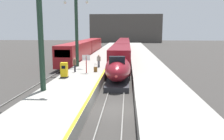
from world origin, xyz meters
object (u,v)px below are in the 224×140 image
passenger_near_edge (75,64)px  ticket_machine_yellow (64,71)px  station_column_near (40,20)px  rolling_suitcase (96,69)px  highspeed_train_main (123,50)px  departure_info_board (86,60)px  passenger_mid_platform (99,60)px  station_column_mid (76,24)px  regional_train_adjacent (85,48)px

passenger_near_edge → ticket_machine_yellow: bearing=-95.5°
station_column_near → rolling_suitcase: station_column_near is taller
highspeed_train_main → departure_info_board: (-3.71, -22.95, 0.61)m
station_column_near → departure_info_board: (2.19, 8.19, -4.17)m
station_column_near → passenger_mid_platform: bearing=76.5°
station_column_near → departure_info_board: size_ratio=4.47×
rolling_suitcase → highspeed_train_main: bearing=82.9°
station_column_mid → ticket_machine_yellow: 9.55m
regional_train_adjacent → rolling_suitcase: 23.56m
passenger_near_edge → station_column_mid: bearing=98.5°
station_column_near → station_column_mid: (-0.00, 13.45, 0.05)m
station_column_near → station_column_mid: 13.45m
passenger_near_edge → rolling_suitcase: bearing=4.4°
station_column_near → ticket_machine_yellow: 7.26m
passenger_mid_platform → rolling_suitcase: bearing=-88.8°
regional_train_adjacent → passenger_near_edge: (2.89, -23.12, -0.09)m
highspeed_train_main → rolling_suitcase: bearing=-97.1°
passenger_near_edge → rolling_suitcase: passenger_near_edge is taller
highspeed_train_main → regional_train_adjacent: (-8.10, 0.79, 0.18)m
station_column_near → station_column_mid: station_column_mid is taller
rolling_suitcase → departure_info_board: (-0.96, -0.81, 1.20)m
passenger_mid_platform → ticket_machine_yellow: bearing=-109.9°
highspeed_train_main → passenger_near_edge: highspeed_train_main is taller
passenger_near_edge → rolling_suitcase: (2.45, 0.19, -0.69)m
regional_train_adjacent → station_column_near: (2.20, -31.93, 4.60)m
regional_train_adjacent → passenger_near_edge: size_ratio=21.66×
highspeed_train_main → rolling_suitcase: size_ratio=58.64×
passenger_mid_platform → station_column_mid: bearing=168.0°
passenger_mid_platform → ticket_machine_yellow: passenger_mid_platform is taller
regional_train_adjacent → passenger_near_edge: 23.30m
passenger_near_edge → departure_info_board: departure_info_board is taller
ticket_machine_yellow → departure_info_board: 3.50m
highspeed_train_main → departure_info_board: bearing=-99.2°
ticket_machine_yellow → departure_info_board: size_ratio=0.75×
rolling_suitcase → departure_info_board: departure_info_board is taller
regional_train_adjacent → ticket_machine_yellow: bearing=-84.5°
regional_train_adjacent → station_column_near: station_column_near is taller
station_column_mid → departure_info_board: (2.19, -5.26, -4.22)m
highspeed_train_main → passenger_mid_platform: highspeed_train_main is taller
regional_train_adjacent → departure_info_board: size_ratio=17.26×
regional_train_adjacent → departure_info_board: (4.39, -23.74, 0.43)m
station_column_near → passenger_mid_platform: (3.06, 12.79, -4.69)m
highspeed_train_main → passenger_mid_platform: (-2.84, -18.35, 0.09)m
highspeed_train_main → regional_train_adjacent: size_ratio=1.57×
departure_info_board → regional_train_adjacent: bearing=100.5°
station_column_mid → departure_info_board: station_column_mid is taller
station_column_near → ticket_machine_yellow: bearing=86.2°
passenger_near_edge → passenger_mid_platform: same height
departure_info_board → ticket_machine_yellow: bearing=-122.5°
rolling_suitcase → departure_info_board: size_ratio=0.46×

